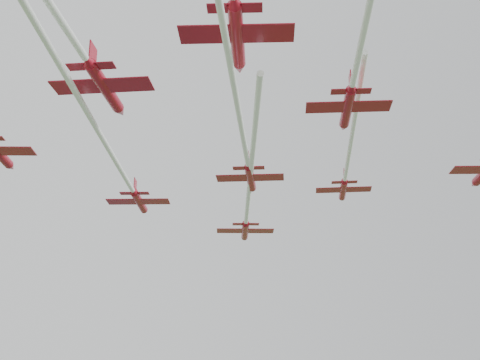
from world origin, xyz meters
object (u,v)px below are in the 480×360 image
object	(u,v)px
jet_row3_mid	(239,116)
jet_row4_right	(367,17)
jet_lead	(248,204)
jet_row4_left	(53,9)
jet_row2_right	(347,166)
jet_row2_left	(119,167)

from	to	relation	value
jet_row3_mid	jet_row4_right	xyz separation A→B (m)	(3.87, -18.00, 0.91)
jet_row3_mid	jet_lead	bearing A→B (deg)	91.96
jet_row4_left	jet_row4_right	size ratio (longest dim) A/B	0.95
jet_row3_mid	jet_row4_left	xyz separation A→B (m)	(-18.16, -8.38, 2.88)
jet_row4_left	jet_row4_right	xyz separation A→B (m)	(22.03, -9.62, -1.97)
jet_row2_right	jet_row3_mid	distance (m)	27.87
jet_row3_mid	jet_row4_right	size ratio (longest dim) A/B	1.10
jet_row2_left	jet_row2_right	size ratio (longest dim) A/B	1.35
jet_row3_mid	jet_row2_left	bearing A→B (deg)	132.55
jet_row4_left	jet_row2_left	bearing A→B (deg)	96.62
jet_row2_left	jet_row2_right	distance (m)	29.52
jet_lead	jet_row2_right	world-z (taller)	jet_row2_right
jet_lead	jet_row4_right	size ratio (longest dim) A/B	1.01
jet_lead	jet_row4_left	world-z (taller)	jet_row4_left
jet_lead	jet_row2_right	bearing A→B (deg)	-25.57
jet_row2_right	jet_row2_left	bearing A→B (deg)	-164.69
jet_row4_left	jet_row4_right	world-z (taller)	jet_row4_left
jet_lead	jet_row4_right	xyz separation A→B (m)	(-6.81, -45.77, 0.99)
jet_lead	jet_row4_left	bearing A→B (deg)	-110.68
jet_row2_left	jet_row4_right	world-z (taller)	jet_row2_left
jet_row2_left	jet_row2_right	world-z (taller)	jet_row2_right
jet_lead	jet_row4_left	size ratio (longest dim) A/B	1.06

